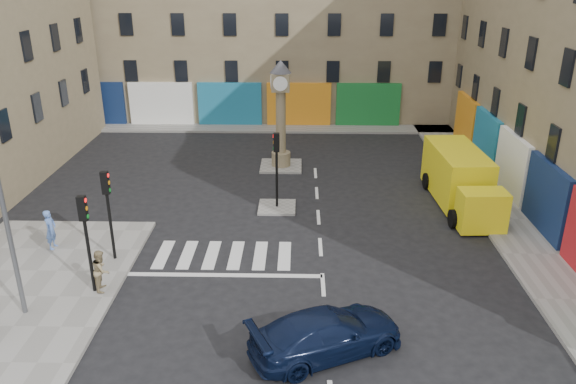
{
  "coord_description": "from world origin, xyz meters",
  "views": [
    {
      "loc": [
        -0.92,
        -17.09,
        11.15
      ],
      "look_at": [
        -1.4,
        5.24,
        2.0
      ],
      "focal_mm": 35.0,
      "sensor_mm": 36.0,
      "label": 1
    }
  ],
  "objects_px": {
    "traffic_light_left_near": "(86,229)",
    "pedestrian_blue": "(51,229)",
    "traffic_light_left_far": "(108,202)",
    "navy_sedan": "(327,333)",
    "clock_pillar": "(281,108)",
    "yellow_van": "(460,179)",
    "pedestrian_tan": "(101,270)",
    "traffic_light_island": "(277,158)"
  },
  "relations": [
    {
      "from": "yellow_van",
      "to": "pedestrian_blue",
      "type": "relative_size",
      "value": 4.25
    },
    {
      "from": "clock_pillar",
      "to": "navy_sedan",
      "type": "distance_m",
      "value": 17.25
    },
    {
      "from": "navy_sedan",
      "to": "yellow_van",
      "type": "bearing_deg",
      "value": -56.56
    },
    {
      "from": "navy_sedan",
      "to": "pedestrian_blue",
      "type": "height_order",
      "value": "pedestrian_blue"
    },
    {
      "from": "clock_pillar",
      "to": "pedestrian_tan",
      "type": "distance_m",
      "value": 15.18
    },
    {
      "from": "traffic_light_island",
      "to": "clock_pillar",
      "type": "bearing_deg",
      "value": 90.0
    },
    {
      "from": "traffic_light_left_near",
      "to": "traffic_light_left_far",
      "type": "bearing_deg",
      "value": 90.0
    },
    {
      "from": "traffic_light_left_near",
      "to": "pedestrian_tan",
      "type": "xyz_separation_m",
      "value": [
        0.3,
        0.1,
        -1.69
      ]
    },
    {
      "from": "traffic_light_left_near",
      "to": "yellow_van",
      "type": "relative_size",
      "value": 0.52
    },
    {
      "from": "navy_sedan",
      "to": "pedestrian_blue",
      "type": "xyz_separation_m",
      "value": [
        -11.09,
        6.34,
        0.29
      ]
    },
    {
      "from": "navy_sedan",
      "to": "yellow_van",
      "type": "xyz_separation_m",
      "value": [
        7.05,
        11.73,
        0.58
      ]
    },
    {
      "from": "yellow_van",
      "to": "pedestrian_tan",
      "type": "height_order",
      "value": "yellow_van"
    },
    {
      "from": "traffic_light_left_far",
      "to": "yellow_van",
      "type": "relative_size",
      "value": 0.52
    },
    {
      "from": "traffic_light_left_far",
      "to": "navy_sedan",
      "type": "height_order",
      "value": "traffic_light_left_far"
    },
    {
      "from": "yellow_van",
      "to": "pedestrian_blue",
      "type": "bearing_deg",
      "value": -166.07
    },
    {
      "from": "clock_pillar",
      "to": "navy_sedan",
      "type": "bearing_deg",
      "value": -83.41
    },
    {
      "from": "traffic_light_left_near",
      "to": "pedestrian_blue",
      "type": "bearing_deg",
      "value": 131.22
    },
    {
      "from": "traffic_light_left_near",
      "to": "traffic_light_island",
      "type": "relative_size",
      "value": 1.0
    },
    {
      "from": "yellow_van",
      "to": "pedestrian_tan",
      "type": "bearing_deg",
      "value": -153.02
    },
    {
      "from": "navy_sedan",
      "to": "traffic_light_left_far",
      "type": "bearing_deg",
      "value": 30.73
    },
    {
      "from": "traffic_light_left_far",
      "to": "clock_pillar",
      "type": "bearing_deg",
      "value": 61.06
    },
    {
      "from": "yellow_van",
      "to": "traffic_light_left_far",
      "type": "bearing_deg",
      "value": -160.49
    },
    {
      "from": "traffic_light_island",
      "to": "clock_pillar",
      "type": "height_order",
      "value": "clock_pillar"
    },
    {
      "from": "clock_pillar",
      "to": "yellow_van",
      "type": "height_order",
      "value": "clock_pillar"
    },
    {
      "from": "clock_pillar",
      "to": "navy_sedan",
      "type": "height_order",
      "value": "clock_pillar"
    },
    {
      "from": "traffic_light_left_far",
      "to": "yellow_van",
      "type": "bearing_deg",
      "value": 22.11
    },
    {
      "from": "traffic_light_left_far",
      "to": "pedestrian_tan",
      "type": "bearing_deg",
      "value": -82.57
    },
    {
      "from": "traffic_light_island",
      "to": "yellow_van",
      "type": "distance_m",
      "value": 9.14
    },
    {
      "from": "navy_sedan",
      "to": "pedestrian_blue",
      "type": "bearing_deg",
      "value": 34.68
    },
    {
      "from": "navy_sedan",
      "to": "yellow_van",
      "type": "relative_size",
      "value": 0.67
    },
    {
      "from": "traffic_light_left_far",
      "to": "traffic_light_island",
      "type": "height_order",
      "value": "traffic_light_left_far"
    },
    {
      "from": "traffic_light_left_far",
      "to": "traffic_light_island",
      "type": "bearing_deg",
      "value": 40.6
    },
    {
      "from": "yellow_van",
      "to": "traffic_light_left_near",
      "type": "bearing_deg",
      "value": -153.22
    },
    {
      "from": "traffic_light_left_near",
      "to": "pedestrian_tan",
      "type": "distance_m",
      "value": 1.72
    },
    {
      "from": "pedestrian_blue",
      "to": "pedestrian_tan",
      "type": "distance_m",
      "value": 4.43
    },
    {
      "from": "clock_pillar",
      "to": "navy_sedan",
      "type": "relative_size",
      "value": 1.26
    },
    {
      "from": "traffic_light_left_near",
      "to": "clock_pillar",
      "type": "distance_m",
      "value": 15.19
    },
    {
      "from": "clock_pillar",
      "to": "pedestrian_tan",
      "type": "height_order",
      "value": "clock_pillar"
    },
    {
      "from": "navy_sedan",
      "to": "pedestrian_tan",
      "type": "relative_size",
      "value": 3.09
    },
    {
      "from": "traffic_light_left_far",
      "to": "pedestrian_blue",
      "type": "xyz_separation_m",
      "value": [
        -2.83,
        0.83,
        -1.63
      ]
    },
    {
      "from": "clock_pillar",
      "to": "pedestrian_tan",
      "type": "bearing_deg",
      "value": -113.66
    },
    {
      "from": "pedestrian_tan",
      "to": "yellow_van",
      "type": "bearing_deg",
      "value": -69.51
    }
  ]
}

